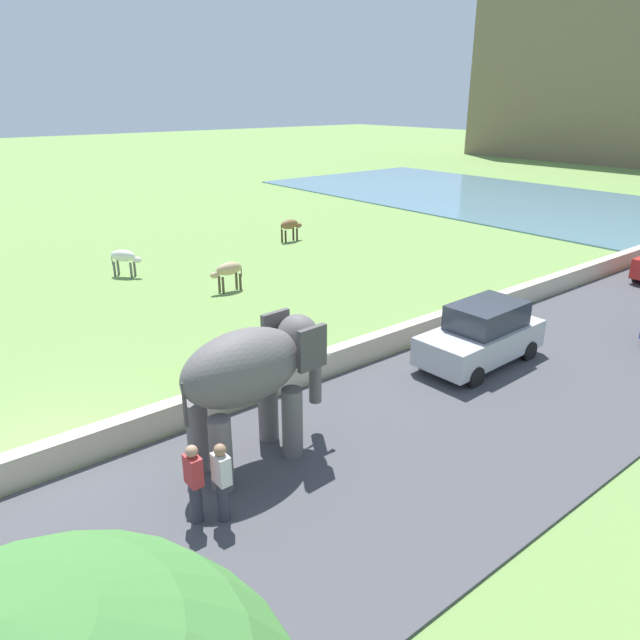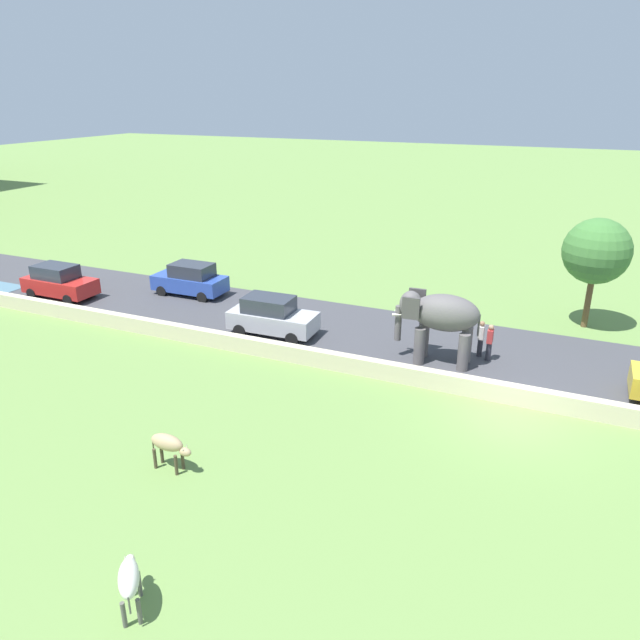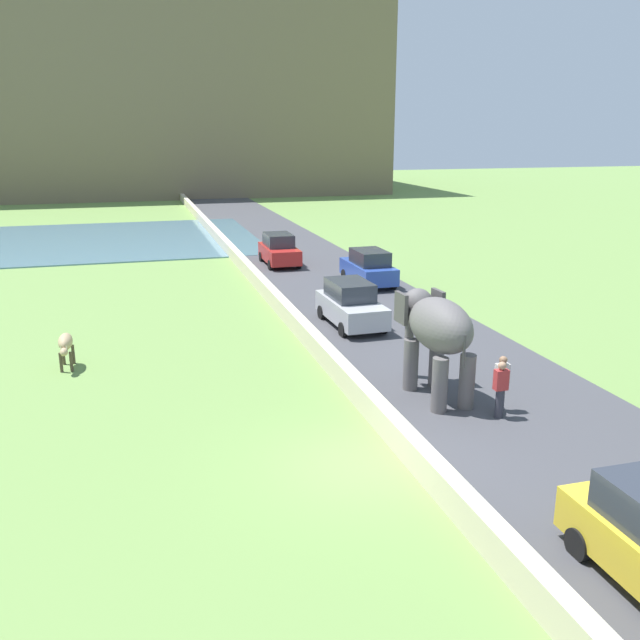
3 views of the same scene
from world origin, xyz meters
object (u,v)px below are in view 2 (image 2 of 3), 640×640
car_red (59,282)px  car_silver (272,316)px  cow_tan (169,445)px  person_beside_elephant (481,338)px  cow_white (129,579)px  person_trailing (490,342)px  car_blue (190,280)px  elephant (439,317)px

car_red → car_silver: same height
car_silver → cow_tan: size_ratio=2.91×
person_beside_elephant → car_red: (-1.27, 22.05, 0.03)m
person_beside_elephant → cow_white: 16.81m
cow_tan → car_red: bearing=55.3°
person_trailing → car_red: car_red is taller
cow_white → cow_tan: (4.50, 2.38, 0.00)m
cow_tan → car_blue: bearing=33.0°
car_red → cow_white: size_ratio=3.12×
person_trailing → car_red: (-1.00, 22.45, 0.03)m
cow_white → person_trailing: bearing=-17.6°
car_silver → person_trailing: bearing=-84.0°
car_blue → cow_white: (-18.04, -11.17, -0.06)m
car_red → car_blue: bearing=-63.2°
car_blue → cow_tan: bearing=-147.0°
car_blue → cow_white: 21.22m
car_silver → cow_tan: bearing=-168.5°
car_red → car_blue: 6.99m
car_silver → cow_white: 15.56m
cow_white → car_silver: bearing=16.8°
person_beside_elephant → car_blue: car_blue is taller
person_trailing → car_silver: size_ratio=0.40×
cow_white → cow_tan: bearing=27.9°
person_beside_elephant → cow_tan: bearing=149.0°
car_silver → cow_tan: car_silver is taller
car_blue → cow_tan: 16.15m
person_trailing → cow_white: 16.67m
elephant → cow_white: (-14.88, 3.12, -1.20)m
car_red → cow_white: (-14.89, -17.42, -0.06)m
elephant → cow_white: elephant is taller
car_silver → car_blue: bearing=64.7°
person_trailing → cow_tan: bearing=147.0°
person_trailing → car_silver: (-1.00, 9.54, 0.03)m
elephant → car_red: size_ratio=0.87×
car_red → cow_tan: 18.28m
elephant → car_silver: bearing=89.9°
cow_white → person_beside_elephant: bearing=-16.0°
person_trailing → car_blue: 16.35m
car_silver → cow_white: bearing=-163.2°
car_silver → car_blue: size_ratio=1.01×
car_silver → car_blue: (3.15, 6.68, 0.00)m
person_trailing → car_red: 22.48m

